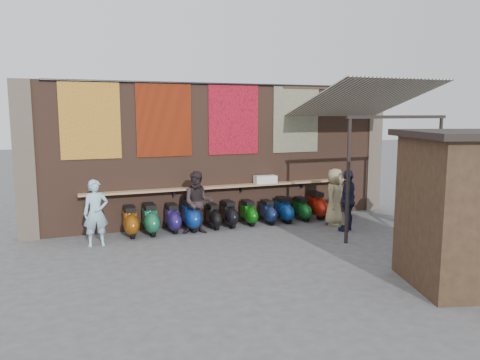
{
  "coord_description": "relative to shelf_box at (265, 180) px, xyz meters",
  "views": [
    {
      "loc": [
        -4.38,
        -10.08,
        3.19
      ],
      "look_at": [
        -0.0,
        1.2,
        1.44
      ],
      "focal_mm": 35.0,
      "sensor_mm": 36.0,
      "label": 1
    }
  ],
  "objects": [
    {
      "name": "ground",
      "position": [
        -1.22,
        -2.3,
        -1.24
      ],
      "size": [
        70.0,
        70.0,
        0.0
      ],
      "primitive_type": "plane",
      "color": "#474749",
      "rests_on": "ground"
    },
    {
      "name": "brick_wall",
      "position": [
        -1.22,
        0.4,
        0.76
      ],
      "size": [
        10.0,
        0.4,
        4.0
      ],
      "primitive_type": "cube",
      "color": "brown",
      "rests_on": "ground"
    },
    {
      "name": "pier_left",
      "position": [
        -6.42,
        0.4,
        0.76
      ],
      "size": [
        0.5,
        0.5,
        4.0
      ],
      "primitive_type": "cube",
      "color": "#4C4238",
      "rests_on": "ground"
    },
    {
      "name": "pier_right",
      "position": [
        3.98,
        0.4,
        0.76
      ],
      "size": [
        0.5,
        0.5,
        4.0
      ],
      "primitive_type": "cube",
      "color": "#4C4238",
      "rests_on": "ground"
    },
    {
      "name": "eating_counter",
      "position": [
        -1.22,
        0.03,
        -0.14
      ],
      "size": [
        8.0,
        0.32,
        0.05
      ],
      "primitive_type": "cube",
      "color": "#9E7A51",
      "rests_on": "brick_wall"
    },
    {
      "name": "shelf_box",
      "position": [
        0.0,
        0.0,
        0.0
      ],
      "size": [
        0.65,
        0.29,
        0.23
      ],
      "primitive_type": "cube",
      "color": "white",
      "rests_on": "eating_counter"
    },
    {
      "name": "tapestry_redgold",
      "position": [
        -4.82,
        0.18,
        1.76
      ],
      "size": [
        1.5,
        0.02,
        2.0
      ],
      "primitive_type": "cube",
      "color": "maroon",
      "rests_on": "brick_wall"
    },
    {
      "name": "tapestry_sun",
      "position": [
        -2.92,
        0.18,
        1.76
      ],
      "size": [
        1.5,
        0.02,
        2.0
      ],
      "primitive_type": "cube",
      "color": "#BD300B",
      "rests_on": "brick_wall"
    },
    {
      "name": "tapestry_orange",
      "position": [
        -0.92,
        0.18,
        1.76
      ],
      "size": [
        1.5,
        0.02,
        2.0
      ],
      "primitive_type": "cube",
      "color": "#AF1521",
      "rests_on": "brick_wall"
    },
    {
      "name": "tapestry_multi",
      "position": [
        1.08,
        0.18,
        1.76
      ],
      "size": [
        1.5,
        0.02,
        2.0
      ],
      "primitive_type": "cube",
      "color": "#245986",
      "rests_on": "brick_wall"
    },
    {
      "name": "hang_rail",
      "position": [
        -1.22,
        0.17,
        2.74
      ],
      "size": [
        9.5,
        0.06,
        0.06
      ],
      "primitive_type": "cylinder",
      "rotation": [
        0.0,
        1.57,
        0.0
      ],
      "color": "black",
      "rests_on": "brick_wall"
    },
    {
      "name": "scooter_stool_0",
      "position": [
        -3.97,
        -0.33,
        -0.85
      ],
      "size": [
        0.37,
        0.82,
        0.78
      ],
      "primitive_type": null,
      "color": "#81410B",
      "rests_on": "ground"
    },
    {
      "name": "scooter_stool_1",
      "position": [
        -3.45,
        -0.34,
        -0.84
      ],
      "size": [
        0.38,
        0.85,
        0.81
      ],
      "primitive_type": null,
      "color": "#196542",
      "rests_on": "ground"
    },
    {
      "name": "scooter_stool_2",
      "position": [
        -2.85,
        -0.27,
        -0.87
      ],
      "size": [
        0.35,
        0.79,
        0.75
      ],
      "primitive_type": null,
      "color": "navy",
      "rests_on": "ground"
    },
    {
      "name": "scooter_stool_3",
      "position": [
        -2.35,
        -0.28,
        -0.82
      ],
      "size": [
        0.4,
        0.88,
        0.84
      ],
      "primitive_type": null,
      "color": "navy",
      "rests_on": "ground"
    },
    {
      "name": "scooter_stool_4",
      "position": [
        -1.71,
        -0.31,
        -0.9
      ],
      "size": [
        0.32,
        0.71,
        0.67
      ],
      "primitive_type": null,
      "color": "black",
      "rests_on": "ground"
    },
    {
      "name": "scooter_stool_5",
      "position": [
        -1.24,
        -0.28,
        -0.88
      ],
      "size": [
        0.34,
        0.76,
        0.72
      ],
      "primitive_type": null,
      "color": "black",
      "rests_on": "ground"
    },
    {
      "name": "scooter_stool_6",
      "position": [
        -0.64,
        -0.27,
        -0.89
      ],
      "size": [
        0.33,
        0.73,
        0.69
      ],
      "primitive_type": null,
      "color": "#0C580C",
      "rests_on": "ground"
    },
    {
      "name": "scooter_stool_7",
      "position": [
        -0.06,
        -0.33,
        -0.9
      ],
      "size": [
        0.32,
        0.71,
        0.67
      ],
      "primitive_type": null,
      "color": "#121E46",
      "rests_on": "ground"
    },
    {
      "name": "scooter_stool_8",
      "position": [
        0.45,
        -0.32,
        -0.88
      ],
      "size": [
        0.34,
        0.77,
        0.73
      ],
      "primitive_type": null,
      "color": "navy",
      "rests_on": "ground"
    },
    {
      "name": "scooter_stool_9",
      "position": [
        1.06,
        -0.31,
        -0.9
      ],
      "size": [
        0.32,
        0.71,
        0.68
      ],
      "primitive_type": null,
      "color": "#10541D",
      "rests_on": "ground"
    },
    {
      "name": "scooter_stool_10",
      "position": [
        1.59,
        -0.26,
        -0.84
      ],
      "size": [
        0.38,
        0.85,
        0.8
      ],
      "primitive_type": null,
      "color": "#9E180C",
      "rests_on": "ground"
    },
    {
      "name": "diner_left",
      "position": [
        -4.86,
        -0.9,
        -0.44
      ],
      "size": [
        0.59,
        0.39,
        1.61
      ],
      "primitive_type": "imported",
      "rotation": [
        0.0,
        0.0,
        0.01
      ],
      "color": "#99C9DF",
      "rests_on": "ground"
    },
    {
      "name": "diner_right",
      "position": [
        -2.25,
        -0.68,
        -0.41
      ],
      "size": [
        0.94,
        0.81,
        1.66
      ],
      "primitive_type": "imported",
      "rotation": [
        0.0,
        0.0,
        -0.24
      ],
      "color": "#292022",
      "rests_on": "ground"
    },
    {
      "name": "shopper_navy",
      "position": [
        1.6,
        -1.87,
        -0.4
      ],
      "size": [
        1.02,
        0.93,
        1.67
      ],
      "primitive_type": "imported",
      "rotation": [
        0.0,
        0.0,
        3.82
      ],
      "color": "#161833",
      "rests_on": "ground"
    },
    {
      "name": "shopper_grey",
      "position": [
        3.68,
        -3.24,
        -0.29
      ],
      "size": [
        1.26,
        0.77,
        1.89
      ],
      "primitive_type": "imported",
      "rotation": [
        0.0,
        0.0,
        3.08
      ],
      "color": "#555559",
      "rests_on": "ground"
    },
    {
      "name": "shopper_tan",
      "position": [
        1.65,
        -1.13,
        -0.43
      ],
      "size": [
        0.94,
        0.9,
        1.62
      ],
      "primitive_type": "imported",
      "rotation": [
        0.0,
        0.0,
        0.69
      ],
      "color": "#988B61",
      "rests_on": "ground"
    },
    {
      "name": "stall_sign",
      "position": [
        1.85,
        -5.25,
        0.75
      ],
      "size": [
        1.16,
        0.38,
        0.5
      ],
      "primitive_type": "cube",
      "rotation": [
        0.0,
        0.0,
        -0.29
      ],
      "color": "gold",
      "rests_on": "market_stall"
    },
    {
      "name": "stall_shelf",
      "position": [
        1.85,
        -5.25,
        -0.24
      ],
      "size": [
        2.05,
        0.69,
        0.06
      ],
      "primitive_type": "cube",
      "rotation": [
        0.0,
        0.0,
        -0.29
      ],
      "color": "#473321",
      "rests_on": "market_stall"
    },
    {
      "name": "awning_canvas",
      "position": [
        2.28,
        -1.4,
        2.31
      ],
      "size": [
        3.2,
        3.28,
        0.97
      ],
      "primitive_type": "cube",
      "rotation": [
        -0.28,
        0.0,
        0.0
      ],
      "color": "beige",
      "rests_on": "brick_wall"
    },
    {
      "name": "awning_ledger",
      "position": [
        2.28,
        0.19,
        2.71
      ],
      "size": [
        3.3,
        0.08,
        0.12
      ],
      "primitive_type": "cube",
      "color": "#33261C",
      "rests_on": "brick_wall"
    },
    {
      "name": "awning_header",
      "position": [
        2.28,
        -2.9,
        1.84
      ],
      "size": [
        3.0,
        0.08,
        0.08
      ],
      "primitive_type": "cube",
      "color": "black",
      "rests_on": "awning_post_left"
    },
    {
      "name": "awning_post_left",
      "position": [
        0.88,
        -2.9,
        0.31
      ],
      "size": [
        0.09,
        0.09,
        3.1
      ],
      "primitive_type": "cylinder",
      "color": "black",
      "rests_on": "ground"
    },
    {
      "name": "awning_post_right",
      "position": [
        3.68,
        -2.9,
        0.31
      ],
      "size": [
        0.09,
        0.09,
        3.1
      ],
      "primitive_type": "cylinder",
      "color": "black",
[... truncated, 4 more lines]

